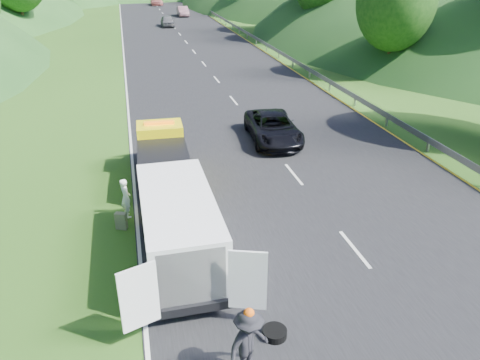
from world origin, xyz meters
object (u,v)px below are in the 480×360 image
object	(u,v)px
woman	(128,216)
white_van	(178,224)
tow_truck	(162,155)
suitcase	(121,221)
passing_suv	(273,141)
child	(185,258)
spare_tire	(274,337)

from	to	relation	value
woman	white_van	bearing A→B (deg)	-173.10
tow_truck	suitcase	world-z (taller)	tow_truck
tow_truck	passing_suv	xyz separation A→B (m)	(5.95, 3.35, -1.12)
suitcase	passing_suv	world-z (taller)	passing_suv
white_van	woman	size ratio (longest dim) A/B	4.37
child	spare_tire	world-z (taller)	child
child	suitcase	size ratio (longest dim) A/B	1.44
spare_tire	passing_suv	bearing A→B (deg)	73.08
white_van	child	distance (m)	1.33
suitcase	passing_suv	xyz separation A→B (m)	(7.77, 7.10, -0.31)
tow_truck	passing_suv	size ratio (longest dim) A/B	1.06
white_van	suitcase	size ratio (longest dim) A/B	10.57
suitcase	passing_suv	bearing A→B (deg)	42.44
suitcase	spare_tire	distance (m)	7.28
white_van	child	xyz separation A→B (m)	(0.15, 0.07, -1.32)
child	passing_suv	world-z (taller)	passing_suv
woman	suitcase	bearing A→B (deg)	145.73
woman	child	distance (m)	3.57
tow_truck	spare_tire	world-z (taller)	tow_truck
woman	passing_suv	xyz separation A→B (m)	(7.55, 6.28, 0.00)
white_van	woman	xyz separation A→B (m)	(-1.57, 3.20, -1.32)
white_van	child	bearing A→B (deg)	24.41
woman	spare_tire	bearing A→B (deg)	-173.11
white_van	child	world-z (taller)	white_van
white_van	suitcase	bearing A→B (deg)	126.73
woman	child	size ratio (longest dim) A/B	1.68
suitcase	spare_tire	bearing A→B (deg)	-59.36
passing_suv	suitcase	bearing A→B (deg)	-133.25
child	woman	bearing A→B (deg)	169.88
white_van	tow_truck	bearing A→B (deg)	89.40
woman	spare_tire	xyz separation A→B (m)	(3.48, -7.08, 0.00)
child	passing_suv	bearing A→B (deg)	109.25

